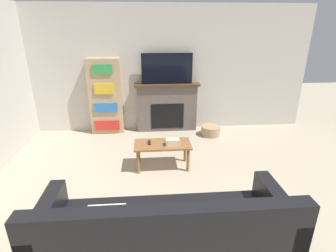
# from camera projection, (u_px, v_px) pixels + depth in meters

# --- Properties ---
(wall_back) EXTENTS (6.58, 0.06, 2.70)m
(wall_back) POSITION_uv_depth(u_px,v_px,m) (161.00, 70.00, 5.73)
(wall_back) COLOR beige
(wall_back) RESTS_ON ground_plane
(fireplace) EXTENTS (1.42, 0.28, 1.08)m
(fireplace) POSITION_uv_depth(u_px,v_px,m) (167.00, 107.00, 5.90)
(fireplace) COLOR #605651
(fireplace) RESTS_ON ground_plane
(tv) EXTENTS (1.09, 0.03, 0.65)m
(tv) POSITION_uv_depth(u_px,v_px,m) (167.00, 69.00, 5.57)
(tv) COLOR black
(tv) RESTS_ON fireplace
(couch) EXTENTS (2.50, 0.94, 0.89)m
(couch) POSITION_uv_depth(u_px,v_px,m) (165.00, 235.00, 2.66)
(couch) COLOR black
(couch) RESTS_ON ground_plane
(coffee_table) EXTENTS (0.94, 0.46, 0.44)m
(coffee_table) POSITION_uv_depth(u_px,v_px,m) (163.00, 147.00, 4.37)
(coffee_table) COLOR brown
(coffee_table) RESTS_ON ground_plane
(tissue_box) EXTENTS (0.22, 0.12, 0.10)m
(tissue_box) POSITION_uv_depth(u_px,v_px,m) (173.00, 142.00, 4.29)
(tissue_box) COLOR beige
(tissue_box) RESTS_ON coffee_table
(remote_control) EXTENTS (0.04, 0.15, 0.02)m
(remote_control) POSITION_uv_depth(u_px,v_px,m) (149.00, 142.00, 4.36)
(remote_control) COLOR black
(remote_control) RESTS_ON coffee_table
(bookshelf) EXTENTS (0.69, 0.29, 1.64)m
(bookshelf) POSITION_uv_depth(u_px,v_px,m) (106.00, 97.00, 5.68)
(bookshelf) COLOR tan
(bookshelf) RESTS_ON ground_plane
(storage_basket) EXTENTS (0.41, 0.41, 0.21)m
(storage_basket) POSITION_uv_depth(u_px,v_px,m) (211.00, 131.00, 5.75)
(storage_basket) COLOR tan
(storage_basket) RESTS_ON ground_plane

